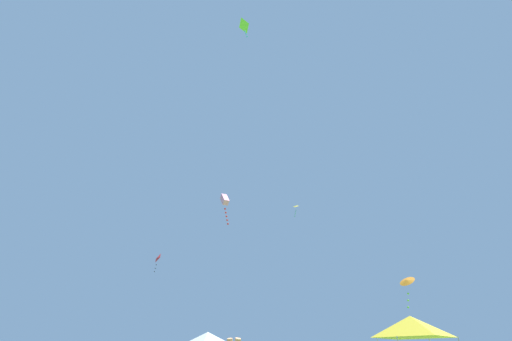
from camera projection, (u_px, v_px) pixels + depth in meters
The scene contains 7 objects.
canopy_tent_white at pixel (208, 341), 16.41m from camera, with size 2.60×2.60×2.78m.
canopy_tent_yellow at pixel (413, 327), 18.42m from camera, with size 3.49×3.49×3.73m.
kite_lime_diamond at pixel (245, 26), 28.44m from camera, with size 0.98×1.08×1.96m.
kite_orange_delta at pixel (407, 281), 32.61m from camera, with size 1.97×1.99×3.10m.
kite_red_diamond at pixel (158, 259), 32.80m from camera, with size 0.70×0.69×1.74m.
kite_yellow_diamond at pixel (296, 207), 36.15m from camera, with size 0.72×0.80×1.47m.
kite_pink_box at pixel (225, 201), 31.51m from camera, with size 1.06×1.39×3.21m.
Camera 1 is at (0.03, -6.90, 1.66)m, focal length 22.86 mm.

